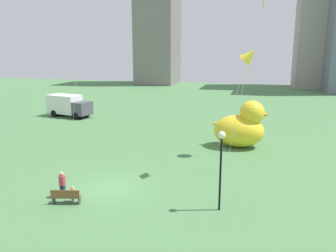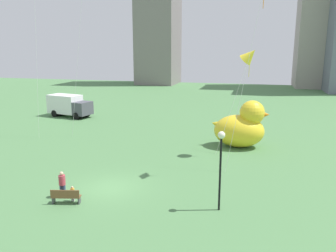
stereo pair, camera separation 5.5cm
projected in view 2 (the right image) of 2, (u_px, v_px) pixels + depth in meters
The scene contains 9 objects.
ground_plane at pixel (110, 188), 22.10m from camera, with size 140.00×140.00×0.00m, color #4C7B49.
park_bench at pixel (66, 196), 19.73m from camera, with size 1.74×0.82×0.90m.
person_adult at pixel (62, 183), 20.53m from camera, with size 0.40×0.40×1.63m.
person_child at pixel (73, 193), 20.06m from camera, with size 0.23×0.23×0.94m.
giant_inflatable_duck at pixel (241, 127), 30.94m from camera, with size 5.24×3.36×4.34m.
lamppost at pixel (221, 154), 18.35m from camera, with size 0.40×0.40×4.54m.
box_truck at pixel (69, 106), 44.92m from camera, with size 6.37×3.52×2.85m.
city_skyline at pixel (277, 10), 75.02m from camera, with size 62.40×18.90×36.06m.
kite_yellow at pixel (250, 55), 26.76m from camera, with size 3.34×3.18×9.10m.
Camera 2 is at (8.93, -18.99, 8.84)m, focal length 36.37 mm.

